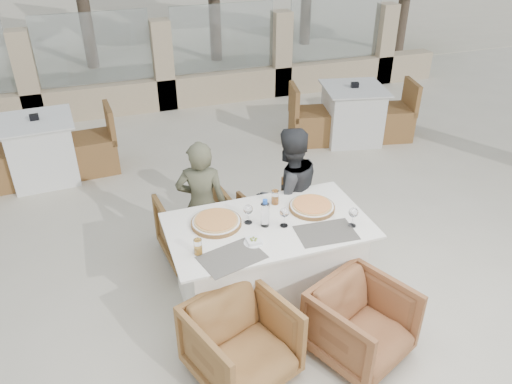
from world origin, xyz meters
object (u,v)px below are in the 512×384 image
object	(u,v)px
beer_glass_left	(198,247)
dining_table	(268,263)
pizza_right	(312,206)
beer_glass_right	(275,197)
bg_table_a	(42,150)
armchair_far_left	(197,228)
armchair_near_left	(241,343)
pizza_left	(216,222)
armchair_far_right	(276,218)
diner_left	(202,205)
olive_dish	(254,241)
diner_right	(289,194)
bg_table_b	(352,114)
wine_glass_centre	(248,213)
wine_glass_near	(284,216)
water_bottle	(265,213)
armchair_near_right	(361,324)
wine_glass_corner	(353,216)

from	to	relation	value
beer_glass_left	dining_table	bearing A→B (deg)	16.68
dining_table	beer_glass_left	distance (m)	0.78
dining_table	pizza_right	bearing A→B (deg)	12.78
beer_glass_right	bg_table_a	size ratio (longest dim) A/B	0.08
armchair_far_left	armchair_near_left	world-z (taller)	same
dining_table	pizza_left	world-z (taller)	pizza_left
armchair_far_right	diner_left	xyz separation A→B (m)	(-0.75, -0.08, 0.35)
beer_glass_right	olive_dish	bearing A→B (deg)	-127.00
armchair_far_left	beer_glass_left	bearing A→B (deg)	72.04
dining_table	bg_table_a	xyz separation A→B (m)	(-1.82, 2.90, 0.00)
bg_table_a	dining_table	bearing A→B (deg)	-61.13
pizza_right	diner_right	distance (m)	0.49
bg_table_b	armchair_far_left	bearing A→B (deg)	-132.48
wine_glass_centre	armchair_far_right	size ratio (longest dim) A/B	0.31
beer_glass_right	olive_dish	distance (m)	0.59
pizza_right	beer_glass_right	world-z (taller)	beer_glass_right
wine_glass_near	diner_left	distance (m)	0.92
water_bottle	armchair_far_left	xyz separation A→B (m)	(-0.38, 0.79, -0.58)
pizza_left	armchair_near_right	bearing A→B (deg)	-48.15
wine_glass_near	armchair_far_right	xyz separation A→B (m)	(0.26, 0.82, -0.59)
bg_table_b	armchair_near_right	bearing A→B (deg)	-105.37
pizza_right	diner_left	bearing A→B (deg)	143.78
armchair_near_left	diner_right	distance (m)	1.55
pizza_right	wine_glass_near	xyz separation A→B (m)	(-0.31, -0.15, 0.07)
pizza_right	bg_table_b	size ratio (longest dim) A/B	0.23
diner_left	armchair_far_right	bearing A→B (deg)	-154.73
armchair_far_left	bg_table_a	bearing A→B (deg)	-62.86
pizza_right	diner_left	xyz separation A→B (m)	(-0.80, 0.59, -0.17)
wine_glass_near	armchair_far_left	xyz separation A→B (m)	(-0.52, 0.85, -0.55)
armchair_far_left	armchair_near_right	size ratio (longest dim) A/B	1.03
dining_table	diner_right	distance (m)	0.75
beer_glass_left	armchair_far_right	distance (m)	1.47
wine_glass_corner	armchair_near_right	xyz separation A→B (m)	(-0.17, -0.56, -0.56)
armchair_near_left	diner_right	bearing A→B (deg)	35.64
bg_table_a	pizza_right	bearing A→B (deg)	-54.61
wine_glass_near	bg_table_b	xyz separation A→B (m)	(2.14, 2.74, -0.48)
dining_table	wine_glass_corner	world-z (taller)	wine_glass_corner
olive_dish	diner_right	size ratio (longest dim) A/B	0.08
armchair_near_right	beer_glass_right	bearing A→B (deg)	81.16
wine_glass_corner	diner_left	xyz separation A→B (m)	(-0.99, 0.92, -0.24)
pizza_right	armchair_far_right	size ratio (longest dim) A/B	0.63
wine_glass_centre	bg_table_b	bearing A→B (deg)	47.47
pizza_left	water_bottle	xyz separation A→B (m)	(0.36, -0.14, 0.09)
wine_glass_near	bg_table_a	bearing A→B (deg)	123.08
wine_glass_centre	bg_table_b	distance (m)	3.57
dining_table	olive_dish	world-z (taller)	olive_dish
armchair_far_left	bg_table_b	world-z (taller)	bg_table_b
pizza_left	bg_table_a	distance (m)	3.13
olive_dish	dining_table	bearing A→B (deg)	45.40
water_bottle	beer_glass_right	distance (m)	0.34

